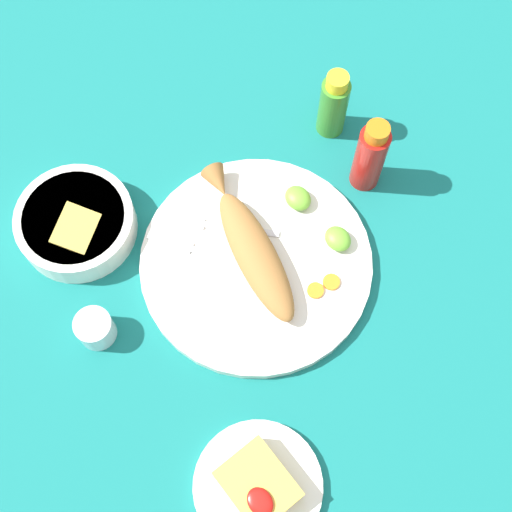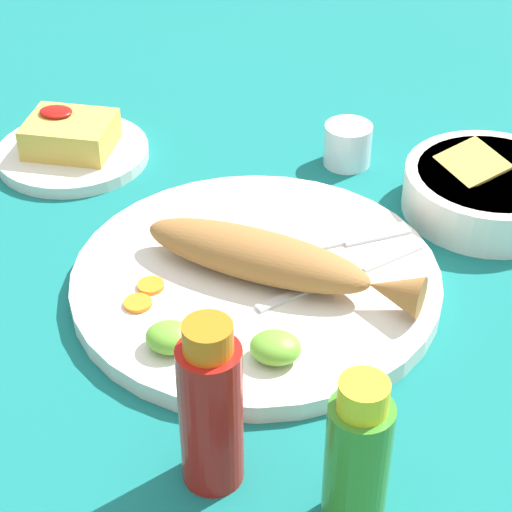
% 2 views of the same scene
% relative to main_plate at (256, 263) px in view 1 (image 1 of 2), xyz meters
% --- Properties ---
extents(ground_plane, '(4.00, 4.00, 0.00)m').
position_rel_main_plate_xyz_m(ground_plane, '(0.00, 0.00, -0.01)').
color(ground_plane, '#146B66').
extents(main_plate, '(0.35, 0.35, 0.02)m').
position_rel_main_plate_xyz_m(main_plate, '(0.00, 0.00, 0.00)').
color(main_plate, silver).
rests_on(main_plate, ground_plane).
extents(fried_fish, '(0.27, 0.11, 0.04)m').
position_rel_main_plate_xyz_m(fried_fish, '(-0.01, 0.00, 0.03)').
color(fried_fish, '#996633').
rests_on(fried_fish, main_plate).
extents(fork_near, '(0.17, 0.10, 0.00)m').
position_rel_main_plate_xyz_m(fork_near, '(-0.07, -0.06, 0.01)').
color(fork_near, silver).
rests_on(fork_near, main_plate).
extents(fork_far, '(0.14, 0.14, 0.00)m').
position_rel_main_plate_xyz_m(fork_far, '(-0.09, -0.02, 0.01)').
color(fork_far, silver).
rests_on(fork_far, main_plate).
extents(carrot_slice_near, '(0.02, 0.02, 0.00)m').
position_rel_main_plate_xyz_m(carrot_slice_near, '(0.09, 0.04, 0.01)').
color(carrot_slice_near, orange).
rests_on(carrot_slice_near, main_plate).
extents(carrot_slice_mid, '(0.03, 0.03, 0.00)m').
position_rel_main_plate_xyz_m(carrot_slice_mid, '(0.10, 0.07, 0.01)').
color(carrot_slice_mid, orange).
rests_on(carrot_slice_mid, main_plate).
extents(lime_wedge_main, '(0.04, 0.04, 0.02)m').
position_rel_main_plate_xyz_m(lime_wedge_main, '(0.05, 0.12, 0.02)').
color(lime_wedge_main, '#6BB233').
rests_on(lime_wedge_main, main_plate).
extents(lime_wedge_side, '(0.04, 0.04, 0.02)m').
position_rel_main_plate_xyz_m(lime_wedge_side, '(-0.04, 0.11, 0.02)').
color(lime_wedge_side, '#6BB233').
rests_on(lime_wedge_side, main_plate).
extents(hot_sauce_bottle_red, '(0.05, 0.05, 0.15)m').
position_rel_main_plate_xyz_m(hot_sauce_bottle_red, '(-0.01, 0.23, 0.06)').
color(hot_sauce_bottle_red, '#B21914').
rests_on(hot_sauce_bottle_red, ground_plane).
extents(hot_sauce_bottle_green, '(0.05, 0.05, 0.13)m').
position_rel_main_plate_xyz_m(hot_sauce_bottle_green, '(-0.12, 0.25, 0.05)').
color(hot_sauce_bottle_green, '#3D8428').
rests_on(hot_sauce_bottle_green, ground_plane).
extents(salt_cup, '(0.05, 0.05, 0.05)m').
position_rel_main_plate_xyz_m(salt_cup, '(-0.06, -0.25, 0.01)').
color(salt_cup, silver).
rests_on(salt_cup, ground_plane).
extents(side_plate_fries, '(0.17, 0.17, 0.01)m').
position_rel_main_plate_xyz_m(side_plate_fries, '(0.25, -0.20, -0.00)').
color(side_plate_fries, silver).
rests_on(side_plate_fries, ground_plane).
extents(fries_pile, '(0.10, 0.08, 0.04)m').
position_rel_main_plate_xyz_m(fries_pile, '(0.25, -0.20, 0.02)').
color(fries_pile, gold).
rests_on(fries_pile, side_plate_fries).
extents(guacamole_bowl, '(0.18, 0.18, 0.06)m').
position_rel_main_plate_xyz_m(guacamole_bowl, '(-0.22, -0.18, 0.02)').
color(guacamole_bowl, white).
rests_on(guacamole_bowl, ground_plane).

